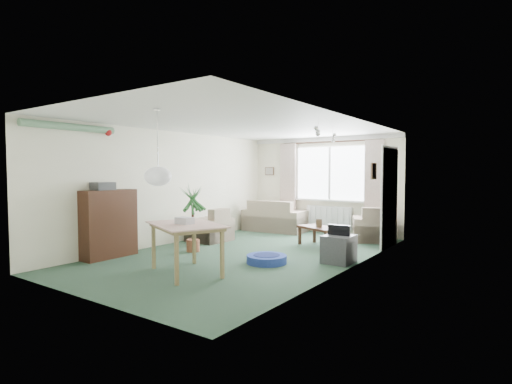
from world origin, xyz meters
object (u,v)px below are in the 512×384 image
Objects in this scene: coffee_table at (320,237)px; bookshelf at (109,224)px; houseplant at (193,219)px; dining_table at (186,249)px; tv_cube at (339,249)px; sofa at (276,216)px; armchair_corner at (373,224)px; armchair_left at (210,225)px; pet_bed at (267,259)px.

coffee_table is 4.11m from bookshelf.
dining_table is (1.07, -1.25, -0.26)m from houseplant.
bookshelf is 2.37× the size of tv_cube.
sofa is at bearing 145.81° from coffee_table.
houseplant reaches higher than dining_table.
armchair_corner is 1.05× the size of armchair_left.
sofa is 1.95× the size of armchair_left.
dining_table is (-0.70, -3.14, 0.16)m from coffee_table.
sofa is 2.15m from armchair_left.
sofa is 1.76× the size of coffee_table.
sofa reaches higher than armchair_corner.
tv_cube is at bearing 28.57° from bookshelf.
houseplant is at bearing -179.79° from pet_bed.
dining_table is at bearing -0.82° from bookshelf.
sofa reaches higher than armchair_left.
sofa is 4.58m from dining_table.
bookshelf is 2.90m from pet_bed.
houseplant is 1.79m from pet_bed.
sofa is 1.31× the size of bookshelf.
bookshelf is 1.03× the size of dining_table.
tv_cube reaches higher than pet_bed.
bookshelf reaches higher than tv_cube.
sofa is at bearing 79.84° from bookshelf.
armchair_left is (-2.98, -2.08, -0.02)m from armchair_corner.
coffee_table is 1.77× the size of tv_cube.
sofa is at bearing 138.72° from tv_cube.
houseplant is (-2.46, -3.14, 0.25)m from armchair_corner.
dining_table is 2.29× the size of tv_cube.
houseplant is at bearing -133.17° from coffee_table.
sofa reaches higher than tv_cube.
pet_bed is at bearing 52.54° from armchair_corner.
sofa reaches higher than coffee_table.
armchair_corner is at bearing 126.59° from armchair_left.
armchair_left is 0.70× the size of dining_table.
armchair_corner is at bearing 174.90° from sofa.
armchair_corner is 0.95× the size of coffee_table.
armchair_left is 1.21m from houseplant.
bookshelf is at bearing -151.08° from tv_cube.
armchair_left is 3.22m from tv_cube.
armchair_corner reaches higher than armchair_left.
pet_bed is at bearing -92.10° from coffee_table.
bookshelf is at bearing 75.94° from sofa.
dining_table is at bearing -49.45° from houseplant.
houseplant is at bearing 54.81° from bookshelf.
dining_table reaches higher than coffee_table.
dining_table is 1.44m from pet_bed.
dining_table is 1.73× the size of pet_bed.
houseplant is (0.12, -3.17, 0.23)m from sofa.
coffee_table is (1.89, -1.28, -0.19)m from sofa.
tv_cube is (3.54, 1.98, -0.38)m from bookshelf.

